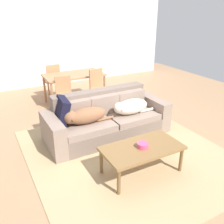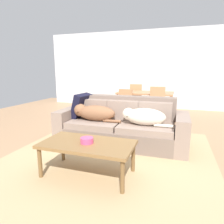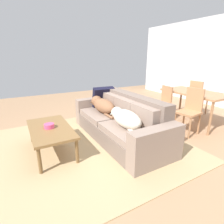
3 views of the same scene
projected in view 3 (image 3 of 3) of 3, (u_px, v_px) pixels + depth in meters
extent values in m
plane|color=#A8805B|center=(117.00, 139.00, 3.48)|extent=(10.00, 10.00, 0.00)
cube|color=tan|center=(85.00, 146.00, 3.22)|extent=(3.16, 3.41, 0.01)
cube|color=#756357|center=(118.00, 131.00, 3.49)|extent=(1.90, 0.93, 0.31)
cube|color=gray|center=(107.00, 114.00, 3.81)|extent=(0.93, 0.88, 0.11)
cube|color=gray|center=(133.00, 129.00, 3.03)|extent=(0.93, 0.88, 0.11)
cube|color=#756357|center=(133.00, 105.00, 3.50)|extent=(1.90, 0.26, 0.42)
cube|color=gray|center=(110.00, 101.00, 3.91)|extent=(0.58, 0.17, 0.36)
cube|color=gray|center=(125.00, 108.00, 3.42)|extent=(0.58, 0.17, 0.36)
cube|color=gray|center=(144.00, 117.00, 2.93)|extent=(0.58, 0.17, 0.36)
cube|color=gray|center=(95.00, 110.00, 4.32)|extent=(0.23, 0.91, 0.60)
cube|color=gray|center=(156.00, 147.00, 2.57)|extent=(0.23, 0.91, 0.60)
ellipsoid|color=brown|center=(104.00, 106.00, 3.71)|extent=(0.73, 0.33, 0.28)
sphere|color=brown|center=(97.00, 101.00, 3.94)|extent=(0.23, 0.23, 0.23)
cone|color=brown|center=(92.00, 102.00, 3.89)|extent=(0.11, 0.13, 0.11)
cylinder|color=brown|center=(109.00, 116.00, 3.44)|extent=(0.33, 0.05, 0.05)
ellipsoid|color=beige|center=(127.00, 119.00, 2.93)|extent=(0.68, 0.32, 0.29)
sphere|color=beige|center=(117.00, 112.00, 3.15)|extent=(0.20, 0.20, 0.20)
cone|color=#ACA190|center=(112.00, 114.00, 3.11)|extent=(0.09, 0.11, 0.09)
cylinder|color=beige|center=(135.00, 133.00, 2.69)|extent=(0.31, 0.05, 0.05)
cube|color=black|center=(103.00, 98.00, 4.10)|extent=(0.30, 0.50, 0.50)
cube|color=olive|center=(50.00, 129.00, 2.91)|extent=(1.16, 0.62, 0.04)
cylinder|color=brown|center=(31.00, 133.00, 3.30)|extent=(0.05, 0.05, 0.40)
cylinder|color=brown|center=(40.00, 161.00, 2.41)|extent=(0.05, 0.05, 0.40)
cylinder|color=brown|center=(60.00, 127.00, 3.54)|extent=(0.05, 0.05, 0.40)
cylinder|color=brown|center=(77.00, 152.00, 2.65)|extent=(0.05, 0.05, 0.40)
cylinder|color=#EA4C7F|center=(49.00, 126.00, 2.88)|extent=(0.16, 0.16, 0.07)
cube|color=tan|center=(195.00, 93.00, 4.18)|extent=(1.46, 0.82, 0.04)
cylinder|color=#9A6C47|center=(162.00, 103.00, 4.69)|extent=(0.05, 0.05, 0.71)
cylinder|color=#9A6C47|center=(211.00, 119.00, 3.56)|extent=(0.05, 0.05, 0.71)
cylinder|color=#9A6C47|center=(181.00, 100.00, 5.02)|extent=(0.05, 0.05, 0.71)
cube|color=tan|center=(160.00, 104.00, 4.35)|extent=(0.44, 0.44, 0.04)
cube|color=tan|center=(167.00, 94.00, 4.35)|extent=(0.36, 0.07, 0.40)
cylinder|color=#A3724B|center=(150.00, 112.00, 4.50)|extent=(0.04, 0.04, 0.41)
cylinder|color=#A3724B|center=(158.00, 116.00, 4.20)|extent=(0.04, 0.04, 0.41)
cylinder|color=#A3724B|center=(161.00, 110.00, 4.63)|extent=(0.04, 0.04, 0.41)
cylinder|color=#A3724B|center=(169.00, 114.00, 4.33)|extent=(0.04, 0.04, 0.41)
cube|color=tan|center=(188.00, 113.00, 3.60)|extent=(0.45, 0.45, 0.04)
cube|color=tan|center=(194.00, 99.00, 3.63)|extent=(0.36, 0.09, 0.46)
cylinder|color=#A3724B|center=(174.00, 123.00, 3.70)|extent=(0.04, 0.04, 0.44)
cylinder|color=#A3724B|center=(190.00, 128.00, 3.45)|extent=(0.04, 0.04, 0.44)
cylinder|color=#A3724B|center=(184.00, 120.00, 3.90)|extent=(0.04, 0.04, 0.44)
cylinder|color=#A3724B|center=(199.00, 124.00, 3.64)|extent=(0.04, 0.04, 0.44)
cube|color=tan|center=(198.00, 98.00, 4.91)|extent=(0.43, 0.43, 0.04)
cube|color=tan|center=(196.00, 90.00, 4.74)|extent=(0.36, 0.07, 0.45)
cylinder|color=#A3724B|center=(206.00, 106.00, 4.94)|extent=(0.04, 0.04, 0.42)
cylinder|color=#A3724B|center=(195.00, 104.00, 5.21)|extent=(0.04, 0.04, 0.42)
cylinder|color=#A3724B|center=(199.00, 108.00, 4.76)|extent=(0.04, 0.04, 0.42)
cylinder|color=#A3724B|center=(188.00, 105.00, 5.03)|extent=(0.04, 0.04, 0.42)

